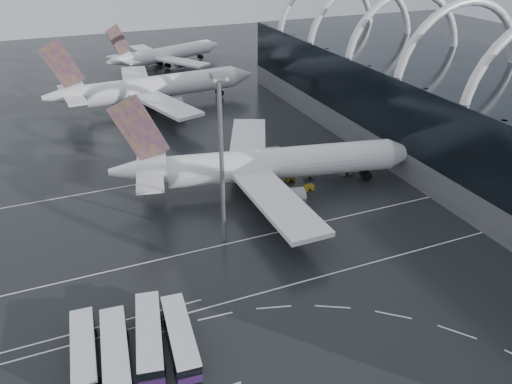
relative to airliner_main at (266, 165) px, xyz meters
name	(u,v)px	position (x,y,z in m)	size (l,w,h in m)	color
ground	(264,283)	(-12.44, -27.80, -5.36)	(420.00, 420.00, 0.00)	black
terminal	(490,119)	(49.13, -7.97, 5.51)	(42.00, 160.00, 34.90)	slate
lane_marking_near	(270,291)	(-12.44, -29.80, -5.36)	(120.00, 0.25, 0.01)	silver
lane_marking_mid	(236,242)	(-12.44, -15.80, -5.36)	(120.00, 0.25, 0.01)	silver
lane_marking_far	(191,175)	(-12.44, 12.20, -5.36)	(120.00, 0.25, 0.01)	silver
bus_bay_line_north	(102,326)	(-36.44, -27.80, -5.36)	(28.00, 0.25, 0.01)	silver
airliner_main	(266,165)	(0.00, 0.00, 0.00)	(62.94, 54.38, 21.41)	white
airliner_gate_b	(152,88)	(-9.59, 61.11, 0.13)	(63.16, 56.59, 21.92)	white
airliner_gate_c	(165,55)	(4.85, 106.02, -0.90)	(48.39, 44.13, 17.84)	white
bus_row_near_a	(84,351)	(-39.01, -33.38, -3.64)	(3.74, 12.92, 3.14)	#2C1541
bus_row_near_b	(116,354)	(-35.49, -35.43, -3.50)	(4.43, 13.97, 3.38)	#2C1541
bus_row_near_c	(149,336)	(-31.09, -34.10, -3.50)	(5.45, 14.05, 3.38)	#2C1541
bus_row_near_d	(180,336)	(-27.47, -35.54, -3.58)	(4.13, 13.38, 3.24)	#2C1541
floodlight_mast	(221,142)	(-14.11, -14.40, 12.77)	(2.21, 2.21, 28.82)	gray
gse_cart_belly_a	(309,187)	(7.84, -3.82, -4.81)	(2.01, 1.19, 1.10)	#A88A16
gse_cart_belly_b	(309,175)	(10.50, 1.20, -4.85)	(1.88, 1.11, 1.02)	slate
gse_cart_belly_c	(288,208)	(0.35, -9.76, -4.78)	(2.13, 1.26, 1.16)	#A88A16
gse_cart_belly_d	(345,171)	(18.66, -0.37, -4.69)	(2.44, 1.44, 1.33)	slate
gse_cart_belly_e	(290,178)	(6.21, 1.54, -4.81)	(2.02, 1.19, 1.10)	#A88A16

